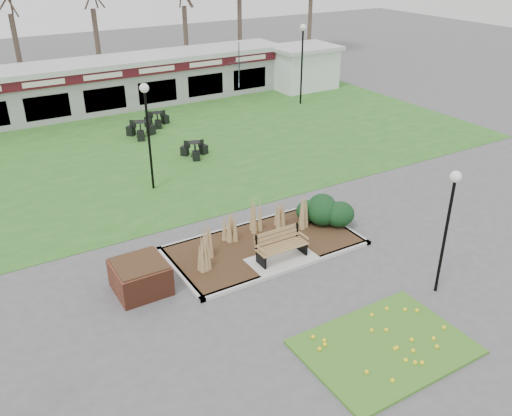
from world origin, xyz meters
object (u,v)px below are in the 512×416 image
service_hut (303,67)px  bistro_set_a (195,152)px  lamp_post_mid_right (147,114)px  lamp_post_far_right (302,47)px  bistro_set_c (157,121)px  bistro_set_b (141,132)px  patio_umbrella (239,74)px  park_bench (280,245)px  brick_planter (140,276)px  food_pavilion (97,86)px  lamp_post_near_right (450,206)px

service_hut → bistro_set_a: bearing=-146.1°
lamp_post_mid_right → bistro_set_a: size_ratio=3.32×
lamp_post_far_right → bistro_set_c: bearing=176.9°
bistro_set_b → patio_umbrella: size_ratio=0.63×
bistro_set_b → lamp_post_far_right: bearing=4.4°
park_bench → lamp_post_mid_right: bearing=101.1°
brick_planter → service_hut: 24.71m
brick_planter → food_pavilion: (4.40, 18.96, 1.00)m
food_pavilion → brick_planter: bearing=-103.1°
bistro_set_b → bistro_set_c: (1.43, 1.32, -0.03)m
food_pavilion → bistro_set_b: bearing=-86.1°
bistro_set_c → park_bench: bearing=-96.9°
service_hut → lamp_post_mid_right: lamp_post_mid_right is taller
brick_planter → bistro_set_c: bearing=66.5°
bistro_set_b → patio_umbrella: 9.15m
brick_planter → lamp_post_far_right: lamp_post_far_right is taller
lamp_post_mid_right → bistro_set_a: (3.03, 2.40, -2.94)m
food_pavilion → lamp_post_near_right: 23.69m
lamp_post_far_right → lamp_post_mid_right: bearing=-150.1°
bistro_set_a → bistro_set_c: bearing=87.4°
lamp_post_far_right → brick_planter: bearing=-138.3°
lamp_post_near_right → bistro_set_b: lamp_post_near_right is taller
brick_planter → food_pavilion: size_ratio=0.06×
lamp_post_near_right → patio_umbrella: lamp_post_near_right is taller
park_bench → lamp_post_near_right: lamp_post_near_right is taller
lamp_post_far_right → bistro_set_a: size_ratio=3.61×
bistro_set_a → bistro_set_b: size_ratio=0.87×
service_hut → bistro_set_c: bearing=-167.1°
food_pavilion → park_bench: bearing=-90.0°
lamp_post_mid_right → bistro_set_c: lamp_post_mid_right is taller
lamp_post_far_right → bistro_set_b: size_ratio=3.14×
bistro_set_b → bistro_set_c: bearing=42.7°
bistro_set_a → bistro_set_b: 4.17m
bistro_set_a → bistro_set_c: size_ratio=0.98×
lamp_post_near_right → lamp_post_far_right: (8.07, 18.32, 0.69)m
lamp_post_mid_right → bistro_set_b: size_ratio=2.89×
lamp_post_near_right → brick_planter: bearing=148.8°
brick_planter → lamp_post_mid_right: 7.73m
bistro_set_a → bistro_set_b: bearing=106.5°
lamp_post_mid_right → patio_umbrella: lamp_post_mid_right is taller
brick_planter → food_pavilion: food_pavilion is taller
lamp_post_far_right → bistro_set_c: size_ratio=3.53×
lamp_post_far_right → bistro_set_c: lamp_post_far_right is taller
food_pavilion → lamp_post_near_right: lamp_post_near_right is taller
brick_planter → lamp_post_near_right: bearing=-31.2°
brick_planter → lamp_post_far_right: bearing=41.7°
brick_planter → service_hut: service_hut is taller
bistro_set_b → patio_umbrella: (8.14, 4.00, 1.23)m
brick_planter → bistro_set_a: size_ratio=1.14×
bistro_set_a → service_hut: bearing=33.9°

